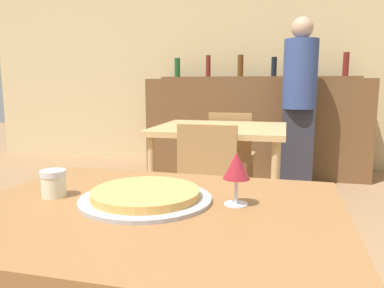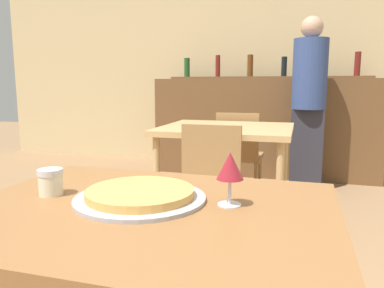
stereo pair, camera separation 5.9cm
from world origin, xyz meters
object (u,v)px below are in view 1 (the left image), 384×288
at_px(cheese_shaker, 54,183).
at_px(person_standing, 299,97).
at_px(chair_far_side_back, 231,150).
at_px(pizza_tray, 146,196).
at_px(wine_glass, 237,167).
at_px(chair_far_side_front, 203,184).

xyz_separation_m(cheese_shaker, person_standing, (0.83, 2.99, 0.18)).
relative_size(chair_far_side_back, cheese_shaker, 9.79).
xyz_separation_m(chair_far_side_back, pizza_tray, (0.07, -2.34, 0.27)).
bearing_deg(wine_glass, cheese_shaker, -174.24).
distance_m(chair_far_side_front, wine_glass, 1.21).
relative_size(chair_far_side_back, pizza_tray, 2.06).
xyz_separation_m(chair_far_side_front, cheese_shaker, (-0.23, -1.16, 0.29)).
relative_size(pizza_tray, cheese_shaker, 4.75).
height_order(cheese_shaker, person_standing, person_standing).
distance_m(cheese_shaker, wine_glass, 0.58).
relative_size(person_standing, wine_glass, 10.96).
height_order(chair_far_side_back, cheese_shaker, chair_far_side_back).
bearing_deg(chair_far_side_back, wine_glass, 98.40).
distance_m(chair_far_side_front, chair_far_side_back, 1.21).
bearing_deg(chair_far_side_front, chair_far_side_back, 90.00).
distance_m(chair_far_side_front, pizza_tray, 1.16).
height_order(pizza_tray, person_standing, person_standing).
relative_size(chair_far_side_front, pizza_tray, 2.06).
xyz_separation_m(chair_far_side_back, person_standing, (0.60, 0.63, 0.47)).
bearing_deg(pizza_tray, chair_far_side_front, 93.47).
bearing_deg(person_standing, chair_far_side_back, -133.73).
bearing_deg(person_standing, wine_glass, -95.07).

